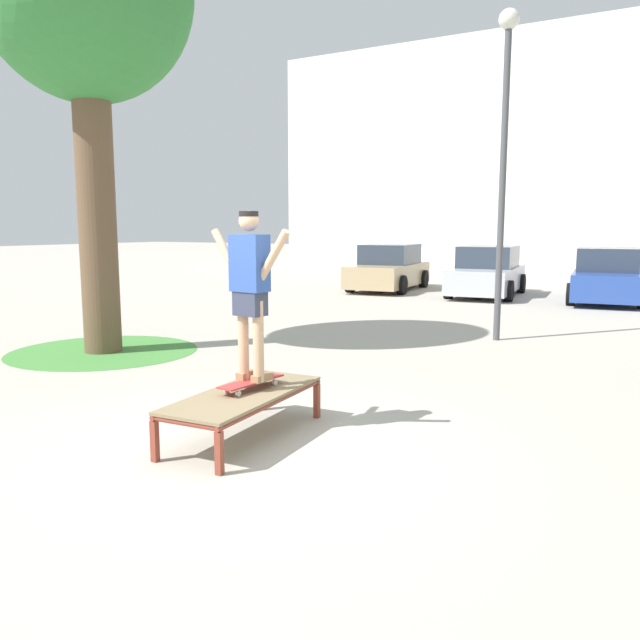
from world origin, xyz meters
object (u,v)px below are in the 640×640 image
at_px(car_tan, 389,269).
at_px(car_blue, 607,277).
at_px(skater, 250,284).
at_px(skate_box, 244,397).
at_px(skateboard, 251,382).
at_px(car_silver, 487,273).
at_px(light_post, 505,128).

distance_m(car_tan, car_blue, 6.65).
bearing_deg(car_blue, skater, -96.56).
bearing_deg(skate_box, car_blue, 83.54).
bearing_deg(skater, skateboard, -95.11).
height_order(car_tan, car_silver, same).
bearing_deg(light_post, skateboard, -95.80).
bearing_deg(skater, skate_box, -86.20).
bearing_deg(car_tan, light_post, -53.69).
bearing_deg(car_blue, car_silver, -177.84).
relative_size(skate_box, car_tan, 0.45).
relative_size(skateboard, car_silver, 0.19).
xyz_separation_m(skateboard, car_blue, (1.66, 14.40, 0.15)).
relative_size(skate_box, skateboard, 2.39).
bearing_deg(car_silver, skater, -83.33).
relative_size(skate_box, car_blue, 0.45).
height_order(skate_box, car_silver, car_silver).
bearing_deg(skate_box, light_post, 84.40).
distance_m(skateboard, car_tan, 15.27).
height_order(car_blue, light_post, light_post).
height_order(skateboard, car_blue, car_blue).
distance_m(skater, car_tan, 15.29).
height_order(skate_box, skateboard, skateboard).
height_order(car_tan, light_post, light_post).
bearing_deg(skate_box, car_tan, 108.96).
bearing_deg(skater, car_blue, 83.44).
bearing_deg(skate_box, skateboard, 93.90).
relative_size(skater, car_blue, 0.39).
relative_size(skateboard, car_tan, 0.19).
xyz_separation_m(skateboard, light_post, (0.68, 6.70, 3.29)).
xyz_separation_m(car_silver, car_blue, (3.33, 0.13, 0.00)).
relative_size(skate_box, skater, 1.15).
xyz_separation_m(skater, car_blue, (1.66, 14.40, -0.84)).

